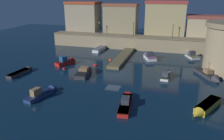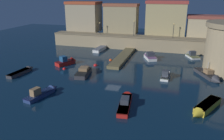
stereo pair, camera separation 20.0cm
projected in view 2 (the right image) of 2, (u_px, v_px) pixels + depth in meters
name	position (u px, v px, depth m)	size (l,w,h in m)	color
ground_plane	(113.00, 75.00, 39.63)	(109.12, 109.12, 0.00)	#0C2338
quay_wall	(135.00, 42.00, 57.15)	(43.30, 3.76, 3.36)	#9E8966
old_town_backdrop	(138.00, 19.00, 59.42)	(41.47, 5.91, 8.59)	tan
pier_dock	(123.00, 57.00, 49.16)	(2.36, 15.63, 0.70)	brown
quay_lamp_0	(100.00, 26.00, 58.46)	(0.32, 0.32, 2.98)	black
quay_lamp_1	(134.00, 26.00, 55.92)	(0.32, 0.32, 3.72)	black
quay_lamp_2	(174.00, 28.00, 53.43)	(0.32, 0.32, 3.39)	black
moored_boat_0	(149.00, 56.00, 49.24)	(3.60, 5.18, 2.08)	white
moored_boat_1	(126.00, 101.00, 29.09)	(2.04, 7.07, 1.55)	red
moored_boat_2	(85.00, 71.00, 40.03)	(2.55, 6.20, 1.78)	#333338
moored_boat_3	(44.00, 92.00, 31.65)	(2.53, 6.01, 1.87)	navy
moored_boat_4	(166.00, 75.00, 38.40)	(1.48, 4.64, 1.82)	white
moored_boat_5	(205.00, 108.00, 27.33)	(4.22, 6.32, 1.29)	gold
moored_boat_6	(67.00, 61.00, 45.25)	(3.59, 4.82, 2.19)	red
moored_boat_7	(210.00, 76.00, 37.89)	(4.41, 6.87, 3.06)	#333338
moored_boat_8	(102.00, 48.00, 56.95)	(1.90, 7.15, 1.49)	white
moored_boat_9	(23.00, 71.00, 40.39)	(1.80, 6.15, 1.17)	#333338
moored_boat_10	(191.00, 55.00, 50.59)	(3.50, 4.76, 2.09)	silver
mooring_buoy_0	(111.00, 60.00, 47.82)	(0.72, 0.72, 0.72)	#EA4C19
mooring_buoy_1	(95.00, 66.00, 44.46)	(0.74, 0.74, 0.74)	red
mooring_buoy_2	(64.00, 69.00, 42.43)	(0.62, 0.62, 0.62)	red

